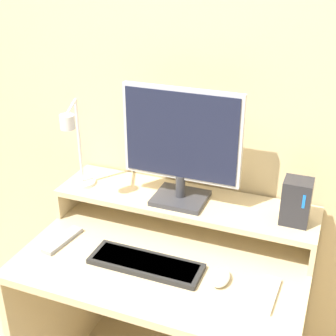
{
  "coord_description": "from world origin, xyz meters",
  "views": [
    {
      "loc": [
        0.51,
        -0.96,
        1.74
      ],
      "look_at": [
        -0.0,
        0.36,
        1.06
      ],
      "focal_mm": 50.0,
      "sensor_mm": 36.0,
      "label": 1
    }
  ],
  "objects_px": {
    "desk_lamp": "(76,148)",
    "monitor": "(181,144)",
    "router_dock": "(296,202)",
    "remote_secondary": "(268,295)",
    "remote_control": "(63,240)",
    "mouse": "(221,278)",
    "keyboard": "(146,263)"
  },
  "relations": [
    {
      "from": "router_dock",
      "to": "desk_lamp",
      "type": "bearing_deg",
      "value": -173.51
    },
    {
      "from": "monitor",
      "to": "router_dock",
      "type": "height_order",
      "value": "monitor"
    },
    {
      "from": "desk_lamp",
      "to": "monitor",
      "type": "bearing_deg",
      "value": 13.37
    },
    {
      "from": "remote_secondary",
      "to": "keyboard",
      "type": "bearing_deg",
      "value": 179.76
    },
    {
      "from": "desk_lamp",
      "to": "router_dock",
      "type": "relative_size",
      "value": 2.21
    },
    {
      "from": "monitor",
      "to": "keyboard",
      "type": "bearing_deg",
      "value": -96.24
    },
    {
      "from": "monitor",
      "to": "mouse",
      "type": "bearing_deg",
      "value": -47.06
    },
    {
      "from": "remote_control",
      "to": "mouse",
      "type": "bearing_deg",
      "value": -0.47
    },
    {
      "from": "monitor",
      "to": "desk_lamp",
      "type": "distance_m",
      "value": 0.4
    },
    {
      "from": "router_dock",
      "to": "keyboard",
      "type": "distance_m",
      "value": 0.56
    },
    {
      "from": "mouse",
      "to": "remote_secondary",
      "type": "bearing_deg",
      "value": -5.35
    },
    {
      "from": "router_dock",
      "to": "remote_secondary",
      "type": "xyz_separation_m",
      "value": [
        -0.03,
        -0.27,
        -0.2
      ]
    },
    {
      "from": "remote_secondary",
      "to": "router_dock",
      "type": "bearing_deg",
      "value": 83.9
    },
    {
      "from": "keyboard",
      "to": "remote_control",
      "type": "bearing_deg",
      "value": 177.0
    },
    {
      "from": "keyboard",
      "to": "remote_control",
      "type": "xyz_separation_m",
      "value": [
        -0.35,
        0.02,
        -0.0
      ]
    },
    {
      "from": "keyboard",
      "to": "monitor",
      "type": "bearing_deg",
      "value": 83.76
    },
    {
      "from": "desk_lamp",
      "to": "mouse",
      "type": "bearing_deg",
      "value": -14.5
    },
    {
      "from": "desk_lamp",
      "to": "remote_secondary",
      "type": "xyz_separation_m",
      "value": [
        0.78,
        -0.18,
        -0.31
      ]
    },
    {
      "from": "desk_lamp",
      "to": "mouse",
      "type": "distance_m",
      "value": 0.71
    },
    {
      "from": "monitor",
      "to": "remote_control",
      "type": "distance_m",
      "value": 0.57
    },
    {
      "from": "remote_secondary",
      "to": "remote_control",
      "type": "bearing_deg",
      "value": 178.51
    },
    {
      "from": "desk_lamp",
      "to": "remote_secondary",
      "type": "height_order",
      "value": "desk_lamp"
    },
    {
      "from": "monitor",
      "to": "remote_secondary",
      "type": "distance_m",
      "value": 0.59
    },
    {
      "from": "remote_secondary",
      "to": "monitor",
      "type": "bearing_deg",
      "value": 145.91
    },
    {
      "from": "monitor",
      "to": "router_dock",
      "type": "bearing_deg",
      "value": 0.04
    },
    {
      "from": "desk_lamp",
      "to": "router_dock",
      "type": "height_order",
      "value": "desk_lamp"
    },
    {
      "from": "monitor",
      "to": "remote_secondary",
      "type": "bearing_deg",
      "value": -34.09
    },
    {
      "from": "desk_lamp",
      "to": "keyboard",
      "type": "bearing_deg",
      "value": -25.96
    },
    {
      "from": "router_dock",
      "to": "remote_control",
      "type": "distance_m",
      "value": 0.87
    },
    {
      "from": "monitor",
      "to": "mouse",
      "type": "relative_size",
      "value": 4.51
    },
    {
      "from": "monitor",
      "to": "mouse",
      "type": "height_order",
      "value": "monitor"
    },
    {
      "from": "monitor",
      "to": "remote_control",
      "type": "height_order",
      "value": "monitor"
    }
  ]
}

